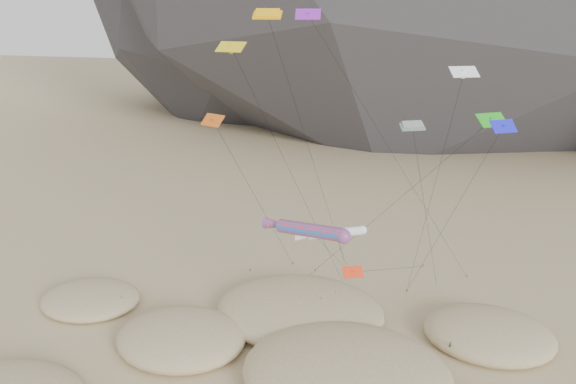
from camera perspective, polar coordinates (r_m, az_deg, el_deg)
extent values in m
ellipsoid|color=#CCB789|center=(50.47, -10.81, -14.35)|extent=(11.30, 9.61, 2.96)
ellipsoid|color=#CCB789|center=(45.48, 5.96, -17.89)|extent=(16.32, 13.87, 3.82)
ellipsoid|color=#CCB789|center=(53.55, 1.19, -11.91)|extent=(15.80, 13.43, 2.98)
ellipsoid|color=#CCB789|center=(53.20, 19.69, -13.40)|extent=(11.15, 9.48, 2.75)
ellipsoid|color=#CCB789|center=(59.01, -19.43, -10.22)|extent=(9.78, 8.31, 2.10)
ellipsoid|color=black|center=(50.31, -10.29, -14.25)|extent=(2.80, 2.39, 0.84)
ellipsoid|color=black|center=(49.52, -10.28, -14.98)|extent=(2.44, 2.09, 0.73)
ellipsoid|color=black|center=(44.88, 3.27, -17.99)|extent=(3.27, 2.79, 0.98)
ellipsoid|color=black|center=(53.72, 2.95, -11.42)|extent=(3.26, 2.79, 0.98)
ellipsoid|color=black|center=(53.92, 4.02, -11.45)|extent=(2.40, 2.06, 0.72)
ellipsoid|color=black|center=(53.02, 19.59, -13.41)|extent=(2.16, 1.85, 0.65)
ellipsoid|color=black|center=(50.64, 17.18, -14.89)|extent=(1.85, 1.58, 0.55)
ellipsoid|color=black|center=(58.14, -18.56, -10.54)|extent=(2.32, 1.98, 0.70)
ellipsoid|color=black|center=(57.93, -16.97, -10.59)|extent=(1.71, 1.46, 0.51)
cylinder|color=#3F2D1E|center=(60.24, 1.61, -8.81)|extent=(0.08, 0.08, 0.30)
cylinder|color=#3F2D1E|center=(62.15, 2.79, -7.92)|extent=(0.08, 0.08, 0.30)
cylinder|color=#3F2D1E|center=(58.50, 6.01, -9.80)|extent=(0.08, 0.08, 0.30)
cylinder|color=#3F2D1E|center=(64.88, 13.57, -7.27)|extent=(0.08, 0.08, 0.30)
cylinder|color=#3F2D1E|center=(59.21, 11.97, -9.76)|extent=(0.08, 0.08, 0.30)
cylinder|color=#3F2D1E|center=(63.66, 0.50, -7.23)|extent=(0.08, 0.08, 0.30)
cylinder|color=#3F2D1E|center=(63.80, 17.71, -8.12)|extent=(0.08, 0.08, 0.30)
cylinder|color=#3F2D1E|center=(62.24, -3.86, -7.90)|extent=(0.08, 0.08, 0.30)
cylinder|color=#FD221A|center=(42.34, 2.28, -3.91)|extent=(5.82, 3.08, 1.65)
sphere|color=#FD221A|center=(40.85, 5.64, -4.50)|extent=(1.11, 1.11, 1.11)
cone|color=#FD221A|center=(44.15, -1.14, -3.33)|extent=(2.57, 1.74, 1.19)
cylinder|color=black|center=(52.37, 4.59, -6.35)|extent=(0.54, 17.25, 11.66)
cylinder|color=white|center=(44.95, 4.85, -4.16)|extent=(4.36, 2.09, 0.99)
sphere|color=white|center=(45.26, 7.57, -3.86)|extent=(0.73, 0.73, 0.73)
cone|color=white|center=(44.73, 1.81, -4.51)|extent=(1.88, 1.17, 0.74)
cylinder|color=black|center=(53.18, 5.71, -6.65)|extent=(0.62, 13.46, 10.53)
cube|color=#ECAB0C|center=(46.09, -2.12, 17.53)|extent=(2.34, 1.12, 0.69)
cube|color=#ECAB0C|center=(46.09, -2.12, 17.75)|extent=(1.99, 0.89, 0.67)
cylinder|color=black|center=(54.16, 2.54, 3.19)|extent=(4.60, 13.97, 27.02)
cube|color=#D75C16|center=(45.15, 12.53, 6.50)|extent=(2.08, 1.55, 0.55)
cube|color=#D75C16|center=(45.11, 12.55, 6.71)|extent=(1.74, 1.27, 0.54)
cylinder|color=black|center=(52.73, 13.87, -2.51)|extent=(3.21, 10.47, 18.74)
cube|color=purple|center=(44.36, 2.05, 17.60)|extent=(2.05, 1.24, 0.80)
cube|color=purple|center=(44.36, 2.04, 17.41)|extent=(0.27, 0.30, 0.64)
cylinder|color=black|center=(52.31, 11.44, 2.36)|extent=(14.55, 14.19, 27.05)
cube|color=#1B1DE9|center=(42.73, 21.04, 6.24)|extent=(2.04, 1.70, 0.82)
cube|color=#1B1DE9|center=(42.76, 21.02, 6.05)|extent=(0.34, 0.36, 0.61)
cylinder|color=black|center=(50.35, 15.78, -3.12)|extent=(6.17, 10.70, 19.56)
cube|color=yellow|center=(47.20, -5.83, 14.46)|extent=(2.43, 1.50, 0.77)
cube|color=yellow|center=(47.21, -5.83, 14.28)|extent=(0.30, 0.22, 0.80)
cylinder|color=black|center=(51.42, 0.77, 0.97)|extent=(9.20, 7.03, 24.49)
cube|color=white|center=(45.24, 17.47, 11.57)|extent=(2.38, 1.87, 0.73)
cube|color=white|center=(45.26, 17.45, 11.38)|extent=(0.31, 0.27, 0.73)
cylinder|color=black|center=(51.30, 14.34, -0.59)|extent=(3.27, 7.43, 22.92)
cube|color=red|center=(44.14, 6.60, -8.08)|extent=(1.78, 1.33, 0.67)
cube|color=red|center=(44.21, 6.60, -8.26)|extent=(0.26, 0.28, 0.54)
cylinder|color=black|center=(54.43, 10.75, -7.66)|extent=(5.19, 19.56, 8.08)
cube|color=green|center=(47.34, 20.02, 6.89)|extent=(2.69, 2.37, 0.91)
cube|color=green|center=(47.37, 20.00, 6.72)|extent=(0.39, 0.38, 0.82)
cylinder|color=black|center=(52.63, 9.72, -1.98)|extent=(16.50, 5.78, 19.12)
cube|color=#CA5413|center=(40.75, -7.67, 7.23)|extent=(1.92, 1.41, 0.78)
cube|color=#CA5413|center=(40.78, -7.66, 7.03)|extent=(0.30, 0.34, 0.57)
cylinder|color=black|center=(51.71, -2.69, -1.65)|extent=(1.15, 18.70, 19.89)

